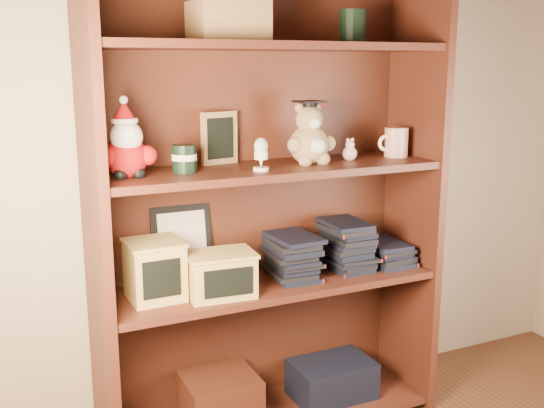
{
  "coord_description": "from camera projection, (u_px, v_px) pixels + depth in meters",
  "views": [
    {
      "loc": [
        -0.89,
        -0.59,
        1.28
      ],
      "look_at": [
        -0.0,
        1.3,
        0.82
      ],
      "focal_mm": 42.0,
      "sensor_mm": 36.0,
      "label": 1
    }
  ],
  "objects": [
    {
      "name": "book_stack_mid",
      "position": [
        346.0,
        245.0,
        2.31
      ],
      "size": [
        0.14,
        0.2,
        0.18
      ],
      "color": "black",
      "rests_on": "shelf_lower"
    },
    {
      "name": "teachers_tin",
      "position": [
        184.0,
        158.0,
        1.98
      ],
      "size": [
        0.08,
        0.08,
        0.09
      ],
      "color": "black",
      "rests_on": "shelf_upper"
    },
    {
      "name": "santa_plush",
      "position": [
        126.0,
        147.0,
        1.89
      ],
      "size": [
        0.18,
        0.13,
        0.25
      ],
      "color": "#A50F0F",
      "rests_on": "shelf_upper"
    },
    {
      "name": "teacher_mug",
      "position": [
        396.0,
        142.0,
        2.31
      ],
      "size": [
        0.12,
        0.09,
        0.11
      ],
      "color": "silver",
      "rests_on": "shelf_upper"
    },
    {
      "name": "pencils_box",
      "position": [
        220.0,
        274.0,
        2.04
      ],
      "size": [
        0.23,
        0.18,
        0.14
      ],
      "color": "tan",
      "rests_on": "shelf_lower"
    },
    {
      "name": "shelf_lower",
      "position": [
        272.0,
        283.0,
        2.2
      ],
      "size": [
        1.14,
        0.33,
        0.02
      ],
      "color": "#4C2115",
      "rests_on": "ground"
    },
    {
      "name": "bookcase",
      "position": [
        265.0,
        213.0,
        2.2
      ],
      "size": [
        1.2,
        0.35,
        1.6
      ],
      "color": "#4C2115",
      "rests_on": "ground"
    },
    {
      "name": "grad_teddy_bear",
      "position": [
        310.0,
        139.0,
        2.15
      ],
      "size": [
        0.18,
        0.15,
        0.22
      ],
      "color": "#A78458",
      "rests_on": "shelf_upper"
    },
    {
      "name": "shelf_upper",
      "position": [
        272.0,
        170.0,
        2.12
      ],
      "size": [
        1.14,
        0.33,
        0.02
      ],
      "color": "#4C2115",
      "rests_on": "ground"
    },
    {
      "name": "pink_figurine",
      "position": [
        350.0,
        152.0,
        2.23
      ],
      "size": [
        0.05,
        0.05,
        0.08
      ],
      "color": "beige",
      "rests_on": "shelf_upper"
    },
    {
      "name": "certificate_frame",
      "position": [
        182.0,
        243.0,
        2.18
      ],
      "size": [
        0.21,
        0.05,
        0.26
      ],
      "color": "black",
      "rests_on": "shelf_lower"
    },
    {
      "name": "treats_box",
      "position": [
        155.0,
        270.0,
        2.01
      ],
      "size": [
        0.18,
        0.18,
        0.19
      ],
      "color": "tan",
      "rests_on": "shelf_lower"
    },
    {
      "name": "egg_cup",
      "position": [
        261.0,
        153.0,
        2.01
      ],
      "size": [
        0.05,
        0.05,
        0.11
      ],
      "color": "white",
      "rests_on": "shelf_upper"
    },
    {
      "name": "chalkboard_plaque",
      "position": [
        219.0,
        139.0,
        2.14
      ],
      "size": [
        0.14,
        0.09,
        0.18
      ],
      "color": "#9E7547",
      "rests_on": "shelf_upper"
    },
    {
      "name": "book_stack_right",
      "position": [
        386.0,
        252.0,
        2.39
      ],
      "size": [
        0.14,
        0.2,
        0.08
      ],
      "color": "black",
      "rests_on": "shelf_lower"
    },
    {
      "name": "book_stack_left",
      "position": [
        291.0,
        257.0,
        2.22
      ],
      "size": [
        0.14,
        0.2,
        0.14
      ],
      "color": "black",
      "rests_on": "shelf_lower"
    }
  ]
}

